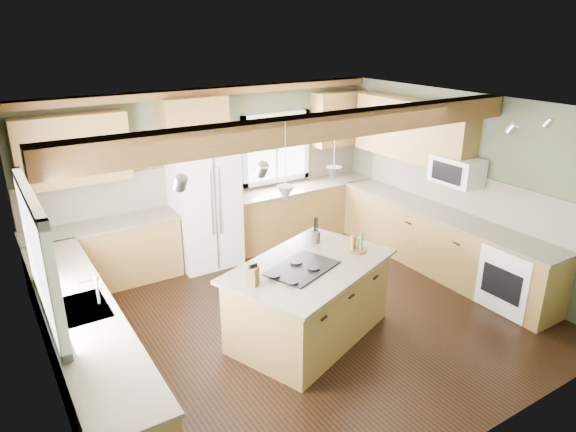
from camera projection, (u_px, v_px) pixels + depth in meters
floor at (300, 318)px, 6.44m from camera, size 5.60×5.60×0.00m
ceiling at (302, 110)px, 5.52m from camera, size 5.60×5.60×0.00m
wall_back at (212, 173)px, 7.96m from camera, size 5.60×0.00×5.60m
wall_left at (40, 283)px, 4.59m from camera, size 0.00×5.00×5.00m
wall_right at (462, 184)px, 7.38m from camera, size 0.00×5.00×5.00m
ceiling_beam at (320, 127)px, 5.30m from camera, size 5.55×0.26×0.26m
soffit_trim at (210, 92)px, 7.44m from camera, size 5.55×0.20×0.10m
backsplash_back at (212, 178)px, 7.98m from camera, size 5.58×0.03×0.58m
backsplash_right at (458, 190)px, 7.45m from camera, size 0.03×3.70×0.58m
base_cab_back_left at (106, 256)px, 7.13m from camera, size 2.02×0.60×0.88m
counter_back_left at (101, 225)px, 6.97m from camera, size 2.06×0.64×0.04m
base_cab_back_right at (301, 212)px, 8.77m from camera, size 2.62×0.60×0.88m
counter_back_right at (302, 187)px, 8.61m from camera, size 2.66×0.64×0.04m
base_cab_left at (87, 350)px, 5.08m from camera, size 0.60×3.70×0.88m
counter_left at (80, 310)px, 4.92m from camera, size 0.64×3.74×0.04m
base_cab_right at (439, 242)px, 7.58m from camera, size 0.60×3.70×0.88m
counter_right at (442, 213)px, 7.41m from camera, size 0.64×3.74×0.04m
upper_cab_back_left at (72, 150)px, 6.60m from camera, size 1.40×0.35×0.90m
upper_cab_over_fridge at (194, 121)px, 7.37m from camera, size 0.96×0.35×0.70m
upper_cab_right at (412, 130)px, 7.78m from camera, size 0.35×2.20×0.90m
upper_cab_back_corner at (338, 118)px, 8.74m from camera, size 0.90×0.35×0.90m
window_left at (37, 255)px, 4.55m from camera, size 0.04×1.60×1.05m
window_back at (275, 148)px, 8.43m from camera, size 1.10×0.04×1.00m
sink at (80, 310)px, 4.91m from camera, size 0.50×0.65×0.03m
faucet at (98, 291)px, 4.95m from camera, size 0.02×0.02×0.28m
oven at (516, 278)px, 6.55m from camera, size 0.60×0.72×0.84m
microwave at (457, 171)px, 7.14m from camera, size 0.40×0.70×0.38m
pendant_left at (285, 194)px, 5.13m from camera, size 0.18×0.18×0.16m
pendant_right at (334, 174)px, 5.80m from camera, size 0.18×0.18×0.16m
refrigerator at (205, 207)px, 7.65m from camera, size 0.90×0.74×1.80m
island at (309, 301)px, 5.97m from camera, size 2.08×1.67×0.88m
island_top at (310, 266)px, 5.81m from camera, size 2.23×1.83×0.04m
cooktop at (302, 268)px, 5.69m from camera, size 0.92×0.76×0.02m
knife_block at (253, 277)px, 5.31m from camera, size 0.15×0.14×0.20m
utensil_crock at (316, 237)px, 6.35m from camera, size 0.13×0.13×0.15m
bottle_tray at (357, 242)px, 6.11m from camera, size 0.30×0.30×0.22m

